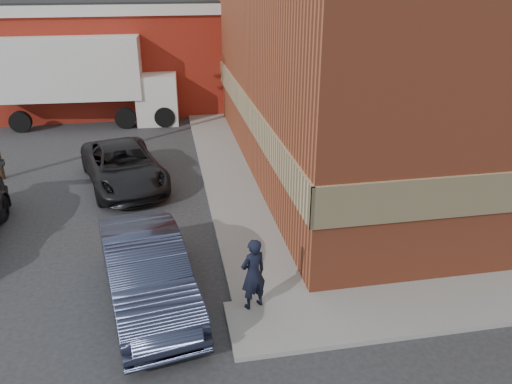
{
  "coord_description": "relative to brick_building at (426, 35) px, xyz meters",
  "views": [
    {
      "loc": [
        -1.46,
        -9.19,
        6.93
      ],
      "look_at": [
        0.66,
        2.21,
        1.77
      ],
      "focal_mm": 35.0,
      "sensor_mm": 36.0,
      "label": 1
    }
  ],
  "objects": [
    {
      "name": "ground",
      "position": [
        -8.5,
        -9.0,
        -4.68
      ],
      "size": [
        90.0,
        90.0,
        0.0
      ],
      "primitive_type": "plane",
      "color": "#28282B",
      "rests_on": "ground"
    },
    {
      "name": "brick_building",
      "position": [
        0.0,
        0.0,
        0.0
      ],
      "size": [
        14.25,
        18.25,
        9.36
      ],
      "color": "#A04529",
      "rests_on": "ground"
    },
    {
      "name": "sidewalk_west",
      "position": [
        -7.9,
        0.0,
        -4.62
      ],
      "size": [
        1.8,
        18.0,
        0.12
      ],
      "primitive_type": "cube",
      "color": "gray",
      "rests_on": "ground"
    },
    {
      "name": "warehouse",
      "position": [
        -14.5,
        11.0,
        -1.87
      ],
      "size": [
        16.3,
        8.3,
        5.6
      ],
      "color": "maroon",
      "rests_on": "ground"
    },
    {
      "name": "man",
      "position": [
        -8.35,
        -9.25,
        -3.73
      ],
      "size": [
        0.72,
        0.6,
        1.67
      ],
      "primitive_type": "imported",
      "rotation": [
        0.0,
        0.0,
        3.53
      ],
      "color": "black",
      "rests_on": "sidewalk_south"
    },
    {
      "name": "sedan",
      "position": [
        -10.63,
        -8.5,
        -3.88
      ],
      "size": [
        2.53,
        5.08,
        1.6
      ],
      "primitive_type": "imported",
      "rotation": [
        0.0,
        0.0,
        0.18
      ],
      "color": "#282D43",
      "rests_on": "ground"
    },
    {
      "name": "suv_a",
      "position": [
        -11.53,
        -1.41,
        -3.97
      ],
      "size": [
        3.54,
        5.54,
        1.42
      ],
      "primitive_type": "imported",
      "rotation": [
        0.0,
        0.0,
        0.25
      ],
      "color": "black",
      "rests_on": "ground"
    },
    {
      "name": "box_truck",
      "position": [
        -13.37,
        6.88,
        -2.27
      ],
      "size": [
        8.61,
        2.98,
        4.19
      ],
      "rotation": [
        0.0,
        0.0,
        -0.05
      ],
      "color": "white",
      "rests_on": "ground"
    }
  ]
}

